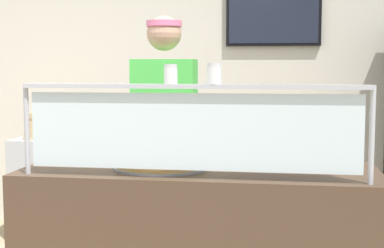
% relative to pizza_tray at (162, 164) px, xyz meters
% --- Properties ---
extents(shop_rear_unit, '(6.16, 0.13, 2.70)m').
position_rel_pizza_tray_xyz_m(shop_rear_unit, '(0.19, 2.27, 0.39)').
color(shop_rear_unit, silver).
rests_on(shop_rear_unit, ground).
extents(sneeze_guard, '(1.58, 0.06, 0.43)m').
position_rel_pizza_tray_xyz_m(sneeze_guard, '(0.19, -0.26, 0.26)').
color(sneeze_guard, '#B2B5BC').
rests_on(sneeze_guard, serving_counter).
extents(pizza_tray, '(0.49, 0.49, 0.04)m').
position_rel_pizza_tray_xyz_m(pizza_tray, '(0.00, 0.00, 0.00)').
color(pizza_tray, '#9EA0A8').
rests_on(pizza_tray, serving_counter).
extents(pizza_server, '(0.09, 0.28, 0.01)m').
position_rel_pizza_tray_xyz_m(pizza_server, '(-0.02, -0.02, 0.02)').
color(pizza_server, '#ADAFB7').
rests_on(pizza_server, pizza_tray).
extents(parmesan_shaker, '(0.06, 0.06, 0.09)m').
position_rel_pizza_tray_xyz_m(parmesan_shaker, '(0.10, -0.26, 0.45)').
color(parmesan_shaker, white).
rests_on(parmesan_shaker, sneeze_guard).
extents(pepper_flake_shaker, '(0.06, 0.06, 0.09)m').
position_rel_pizza_tray_xyz_m(pepper_flake_shaker, '(0.29, -0.26, 0.45)').
color(pepper_flake_shaker, white).
rests_on(pepper_flake_shaker, sneeze_guard).
extents(worker_figure, '(0.41, 0.50, 1.76)m').
position_rel_pizza_tray_xyz_m(worker_figure, '(-0.11, 0.61, 0.04)').
color(worker_figure, '#23232D').
rests_on(worker_figure, ground).
extents(prep_shelf, '(0.70, 0.55, 0.85)m').
position_rel_pizza_tray_xyz_m(prep_shelf, '(-1.28, 1.78, -0.54)').
color(prep_shelf, '#B7BABF').
rests_on(prep_shelf, ground).
extents(pizza_box_stack, '(0.45, 0.43, 0.22)m').
position_rel_pizza_tray_xyz_m(pizza_box_stack, '(-1.28, 1.78, 0.00)').
color(pizza_box_stack, tan).
rests_on(pizza_box_stack, prep_shelf).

